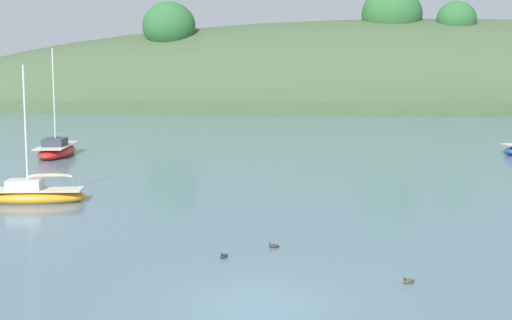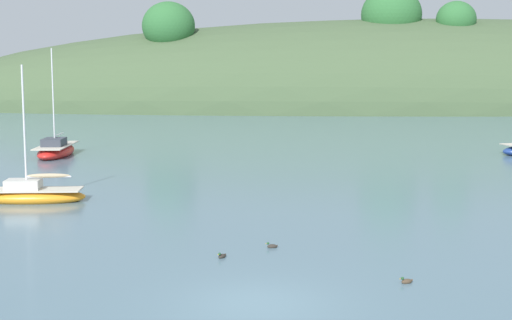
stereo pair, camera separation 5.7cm
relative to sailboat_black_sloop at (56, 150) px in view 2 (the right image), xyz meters
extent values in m
plane|color=slate|center=(13.69, -31.45, -0.37)|extent=(400.00, 400.00, 0.00)
ellipsoid|color=#425638|center=(38.69, 55.74, -0.37)|extent=(150.00, 36.00, 25.04)
ellipsoid|color=#2D6633|center=(40.23, 49.56, 11.71)|extent=(5.29, 4.81, 4.81)
ellipsoid|color=#2D6633|center=(2.10, 49.30, 10.83)|extent=(7.02, 6.38, 6.38)
ellipsoid|color=#2D6633|center=(32.10, 52.11, 12.47)|extent=(8.21, 7.47, 7.47)
ellipsoid|color=red|center=(0.00, 0.05, -0.10)|extent=(2.21, 6.15, 0.98)
cube|color=beige|center=(0.00, 0.05, 0.34)|extent=(2.03, 5.65, 0.06)
cube|color=#333842|center=(0.01, -0.44, 0.61)|extent=(1.39, 1.98, 0.54)
cylinder|color=silver|center=(0.01, -0.26, 3.62)|extent=(0.09, 0.09, 6.58)
cylinder|color=silver|center=(-0.02, 1.02, 1.00)|extent=(0.13, 2.56, 0.07)
ellipsoid|color=orange|center=(3.47, -16.98, -0.16)|extent=(4.90, 1.89, 0.77)
cube|color=beige|center=(3.47, -16.98, 0.19)|extent=(4.50, 1.74, 0.06)
cube|color=beige|center=(3.08, -17.00, 0.42)|extent=(1.60, 1.15, 0.47)
cylinder|color=silver|center=(3.23, -16.99, 3.02)|extent=(0.09, 0.09, 5.66)
cylinder|color=silver|center=(4.24, -16.94, 0.78)|extent=(2.02, 0.18, 0.07)
ellipsoid|color=tan|center=(4.24, -16.94, 0.83)|extent=(1.95, 0.30, 0.20)
ellipsoid|color=#2D2823|center=(12.58, -26.83, -0.33)|extent=(0.33, 0.38, 0.16)
sphere|color=#1E4723|center=(12.51, -26.96, -0.22)|extent=(0.09, 0.09, 0.09)
cone|color=gold|center=(12.47, -27.01, -0.22)|extent=(0.05, 0.06, 0.04)
cone|color=#2D2823|center=(12.66, -26.71, -0.30)|extent=(0.10, 0.10, 0.08)
ellipsoid|color=#2D2823|center=(14.24, -25.52, -0.33)|extent=(0.36, 0.22, 0.16)
sphere|color=#1E4723|center=(14.10, -25.54, -0.22)|extent=(0.09, 0.09, 0.09)
cone|color=gold|center=(14.03, -25.55, -0.22)|extent=(0.05, 0.04, 0.04)
cone|color=#2D2823|center=(14.39, -25.50, -0.30)|extent=(0.08, 0.08, 0.08)
ellipsoid|color=#473828|center=(18.02, -29.64, -0.33)|extent=(0.38, 0.30, 0.16)
sphere|color=#1E4723|center=(17.88, -29.70, -0.22)|extent=(0.09, 0.09, 0.09)
cone|color=gold|center=(17.82, -29.72, -0.22)|extent=(0.06, 0.05, 0.04)
cone|color=#473828|center=(18.16, -29.59, -0.30)|extent=(0.10, 0.09, 0.08)
camera|label=1|loc=(13.63, -50.33, 5.89)|focal=52.09mm
camera|label=2|loc=(13.68, -50.33, 5.89)|focal=52.09mm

